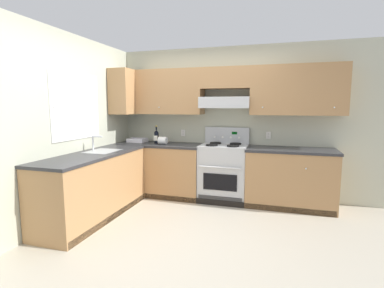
{
  "coord_description": "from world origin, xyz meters",
  "views": [
    {
      "loc": [
        1.19,
        -3.36,
        1.56
      ],
      "look_at": [
        -0.03,
        0.7,
        1.0
      ],
      "focal_mm": 26.93,
      "sensor_mm": 36.0,
      "label": 1
    }
  ],
  "objects_px": {
    "stove": "(223,172)",
    "paper_towel_roll": "(163,140)",
    "wine_bottle": "(156,136)",
    "bowl": "(137,141)"
  },
  "relations": [
    {
      "from": "wine_bottle",
      "to": "bowl",
      "type": "height_order",
      "value": "wine_bottle"
    },
    {
      "from": "paper_towel_roll",
      "to": "stove",
      "type": "bearing_deg",
      "value": 3.34
    },
    {
      "from": "bowl",
      "to": "wine_bottle",
      "type": "bearing_deg",
      "value": -10.91
    },
    {
      "from": "bowl",
      "to": "paper_towel_roll",
      "type": "relative_size",
      "value": 2.17
    },
    {
      "from": "stove",
      "to": "wine_bottle",
      "type": "height_order",
      "value": "wine_bottle"
    },
    {
      "from": "stove",
      "to": "bowl",
      "type": "xyz_separation_m",
      "value": [
        -1.61,
        0.08,
        0.45
      ]
    },
    {
      "from": "stove",
      "to": "wine_bottle",
      "type": "distance_m",
      "value": 1.32
    },
    {
      "from": "stove",
      "to": "paper_towel_roll",
      "type": "distance_m",
      "value": 1.16
    },
    {
      "from": "wine_bottle",
      "to": "paper_towel_roll",
      "type": "distance_m",
      "value": 0.17
    },
    {
      "from": "wine_bottle",
      "to": "bowl",
      "type": "relative_size",
      "value": 1.0
    }
  ]
}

